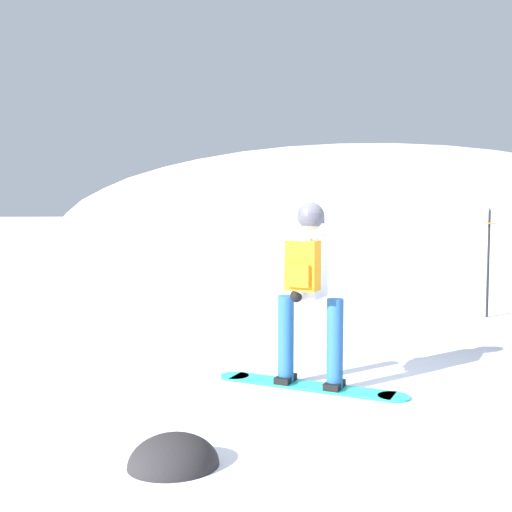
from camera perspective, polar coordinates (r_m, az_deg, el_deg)
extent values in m
plane|color=white|center=(5.49, 8.76, -13.14)|extent=(300.00, 300.00, 0.00)
ellipsoid|color=white|center=(35.77, 9.84, 1.63)|extent=(34.12, 30.71, 10.41)
ellipsoid|color=white|center=(58.40, 21.99, 2.40)|extent=(31.13, 28.02, 11.13)
cube|color=#23B7A3|center=(5.80, 5.04, -12.04)|extent=(1.41, 1.17, 0.02)
cylinder|color=#23B7A3|center=(6.10, -2.00, -11.20)|extent=(0.28, 0.28, 0.02)
cylinder|color=#23B7A3|center=(5.59, 12.76, -12.75)|extent=(0.28, 0.28, 0.02)
cube|color=black|center=(5.87, 2.80, -11.40)|extent=(0.26, 0.29, 0.06)
cube|color=black|center=(5.71, 7.35, -11.87)|extent=(0.26, 0.29, 0.06)
cylinder|color=#235699|center=(5.78, 2.81, -7.77)|extent=(0.15, 0.15, 0.82)
cylinder|color=#235699|center=(5.62, 7.39, -8.15)|extent=(0.15, 0.15, 0.82)
cube|color=silver|center=(5.58, 5.12, -0.92)|extent=(0.39, 0.42, 0.58)
cylinder|color=silver|center=(5.37, 4.28, -1.13)|extent=(0.20, 0.19, 0.57)
cylinder|color=silver|center=(5.80, 5.89, -0.73)|extent=(0.20, 0.19, 0.57)
sphere|color=black|center=(5.39, 3.79, -3.78)|extent=(0.11, 0.11, 0.11)
sphere|color=black|center=(5.86, 5.57, -3.14)|extent=(0.11, 0.11, 0.11)
cube|color=orange|center=(5.40, 4.39, -0.89)|extent=(0.33, 0.31, 0.44)
cube|color=orange|center=(5.31, 4.00, -1.84)|extent=(0.20, 0.17, 0.20)
sphere|color=tan|center=(5.56, 5.14, 3.44)|extent=(0.21, 0.21, 0.21)
sphere|color=#4C4C56|center=(5.56, 5.15, 3.75)|extent=(0.25, 0.25, 0.25)
cube|color=navy|center=(5.68, 5.59, 3.46)|extent=(0.15, 0.13, 0.08)
cylinder|color=black|center=(9.95, 20.91, -0.75)|extent=(0.04, 0.04, 1.62)
cylinder|color=orange|center=(9.92, 21.01, 2.90)|extent=(0.20, 0.20, 0.02)
cone|color=black|center=(9.92, 21.04, 4.17)|extent=(0.04, 0.04, 0.08)
ellipsoid|color=#282628|center=(4.18, -7.72, -18.89)|extent=(0.59, 0.50, 0.41)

